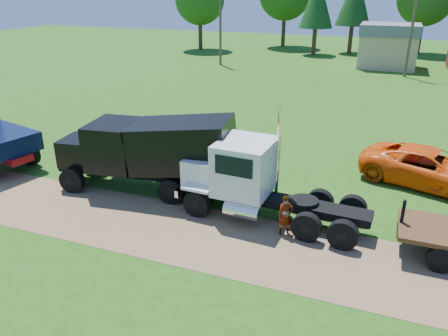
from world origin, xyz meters
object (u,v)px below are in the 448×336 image
(spectator_a, at_px, (285,216))
(white_semi_tractor, at_px, (247,178))
(black_dump_truck, at_px, (151,150))
(orange_pickup, at_px, (430,168))

(spectator_a, bearing_deg, white_semi_tractor, 124.13)
(white_semi_tractor, height_order, spectator_a, white_semi_tractor)
(white_semi_tractor, distance_m, black_dump_truck, 4.74)
(black_dump_truck, bearing_deg, spectator_a, -21.64)
(spectator_a, bearing_deg, orange_pickup, 25.93)
(white_semi_tractor, height_order, orange_pickup, white_semi_tractor)
(orange_pickup, bearing_deg, white_semi_tractor, 144.97)
(spectator_a, bearing_deg, black_dump_truck, 139.70)
(black_dump_truck, relative_size, spectator_a, 5.29)
(white_semi_tractor, xyz_separation_m, spectator_a, (1.88, -1.08, -0.79))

